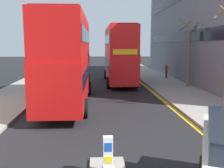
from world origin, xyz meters
TOP-DOWN VIEW (x-y plane):
  - sidewalk_right at (6.50, 16.00)m, footprint 4.00×80.00m
  - sidewalk_left at (-6.50, 16.00)m, footprint 4.00×80.00m
  - kerb_line_outer at (4.40, 14.00)m, footprint 0.10×56.00m
  - kerb_line_inner at (4.24, 14.00)m, footprint 0.10×56.00m
  - keep_left_bollard at (0.00, 4.62)m, footprint 0.36×0.28m
  - double_decker_bus_away at (-2.17, 14.36)m, footprint 2.86×10.83m
  - double_decker_bus_oncoming at (2.01, 23.93)m, footprint 2.82×10.82m
  - pedestrian_far at (7.61, 26.54)m, footprint 0.34×0.22m
  - street_tree_near at (7.90, 20.40)m, footprint 1.86×2.07m
  - townhouse_terrace_right at (13.50, 25.96)m, footprint 10.08×28.00m

SIDE VIEW (x-z plane):
  - kerb_line_outer at x=4.40m, z-range 0.00..0.01m
  - kerb_line_inner at x=4.24m, z-range 0.00..0.01m
  - sidewalk_right at x=6.50m, z-range 0.00..0.14m
  - sidewalk_left at x=-6.50m, z-range 0.00..0.14m
  - keep_left_bollard at x=0.00m, z-range 0.05..1.16m
  - pedestrian_far at x=7.61m, z-range 0.18..1.80m
  - street_tree_near at x=7.90m, z-range -0.02..6.05m
  - double_decker_bus_away at x=-2.17m, z-range 0.21..5.85m
  - double_decker_bus_oncoming at x=2.01m, z-range 0.21..5.85m
  - townhouse_terrace_right at x=13.50m, z-range 0.00..12.34m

